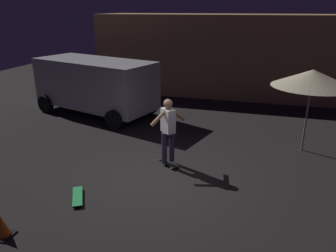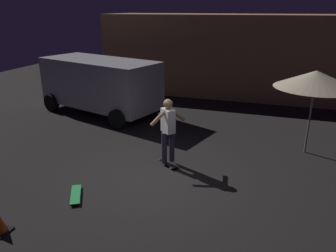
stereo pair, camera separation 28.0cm
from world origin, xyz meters
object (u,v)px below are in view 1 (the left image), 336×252
at_px(skateboard_spare, 78,196).
at_px(traffic_cone, 1,226).
at_px(skater, 168,127).
at_px(parked_van, 95,83).
at_px(skateboard_ridden, 168,162).
at_px(patio_umbrella, 312,78).

bearing_deg(skateboard_spare, traffic_cone, -113.59).
relative_size(skateboard_spare, skater, 0.46).
bearing_deg(parked_van, skateboard_ridden, -41.95).
bearing_deg(patio_umbrella, skateboard_ridden, -150.68).
bearing_deg(skater, skateboard_spare, -123.31).
height_order(patio_umbrella, skateboard_ridden, patio_umbrella).
distance_m(parked_van, traffic_cone, 7.30).
bearing_deg(skateboard_ridden, skateboard_spare, -123.31).
bearing_deg(patio_umbrella, skater, -150.68).
bearing_deg(parked_van, traffic_cone, -75.48).
bearing_deg(skater, parked_van, 138.05).
xyz_separation_m(skateboard_ridden, traffic_cone, (-2.02, -3.56, 0.16)).
bearing_deg(patio_umbrella, traffic_cone, -134.76).
bearing_deg(skateboard_ridden, skater, 90.00).
bearing_deg(traffic_cone, skateboard_spare, 66.41).
xyz_separation_m(patio_umbrella, traffic_cone, (-5.43, -5.48, -1.86)).
xyz_separation_m(parked_van, skateboard_ridden, (3.84, -3.45, -1.11)).
relative_size(skater, traffic_cone, 3.63).
bearing_deg(traffic_cone, skater, 60.43).
bearing_deg(skateboard_spare, skateboard_ridden, 56.69).
relative_size(parked_van, skater, 2.97).
height_order(patio_umbrella, skateboard_spare, patio_umbrella).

